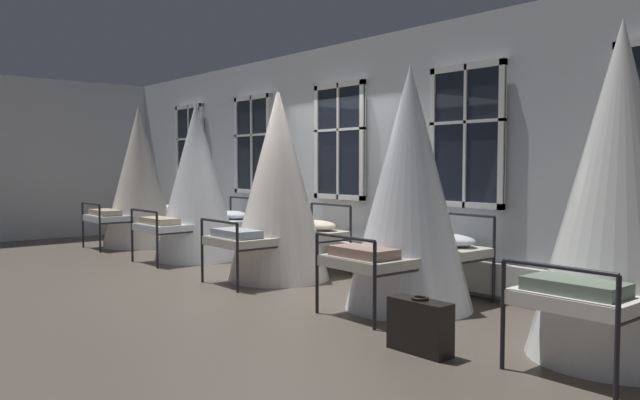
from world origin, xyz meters
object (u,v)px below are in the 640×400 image
object	(u,v)px
suitcase_dark	(420,326)
cot_second	(197,183)
cot_fourth	(409,190)
cot_first	(139,178)
cot_fifth	(619,194)
cot_third	(278,186)

from	to	relation	value
suitcase_dark	cot_second	bearing A→B (deg)	168.00
cot_second	cot_fourth	size ratio (longest dim) A/B	0.98
cot_first	suitcase_dark	size ratio (longest dim) A/B	4.64
cot_fifth	suitcase_dark	bearing A→B (deg)	134.33
cot_second	cot_first	bearing A→B (deg)	89.09
cot_fourth	cot_fifth	world-z (taller)	cot_fifth
cot_fourth	suitcase_dark	bearing A→B (deg)	-133.86
cot_first	cot_second	world-z (taller)	cot_first
cot_first	cot_third	size ratio (longest dim) A/B	1.02
cot_first	cot_fourth	size ratio (longest dim) A/B	1.00
suitcase_dark	cot_fourth	bearing A→B (deg)	134.38
suitcase_dark	cot_third	bearing A→B (deg)	161.51
cot_fifth	cot_fourth	bearing A→B (deg)	87.83
cot_first	cot_third	xyz separation A→B (m)	(4.45, -0.00, -0.02)
cot_first	cot_fourth	world-z (taller)	cot_first
cot_second	suitcase_dark	bearing A→B (deg)	-102.24
cot_first	suitcase_dark	world-z (taller)	cot_first
cot_second	cot_third	distance (m)	2.28
cot_fourth	suitcase_dark	distance (m)	1.94
cot_first	cot_fourth	xyz separation A→B (m)	(6.74, 0.06, -0.00)
cot_third	cot_fifth	size ratio (longest dim) A/B	0.95
cot_first	cot_fifth	xyz separation A→B (m)	(9.00, 0.02, 0.04)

